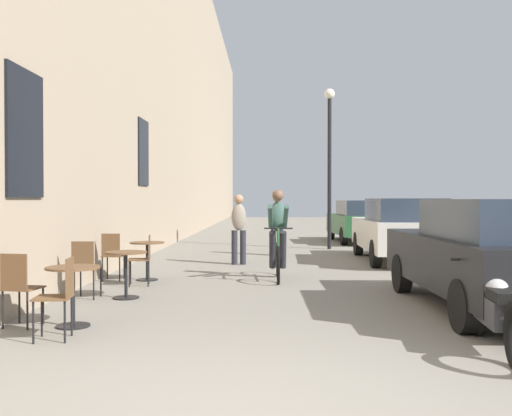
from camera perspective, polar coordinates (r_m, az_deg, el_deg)
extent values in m
cube|color=tan|center=(18.91, -9.86, 16.31)|extent=(0.50, 68.00, 13.11)
cube|color=black|center=(8.12, -22.27, 6.99)|extent=(0.04, 1.10, 1.70)
cube|color=black|center=(14.90, -11.30, 5.52)|extent=(0.04, 1.10, 1.70)
cylinder|color=black|center=(7.23, -17.98, -11.25)|extent=(0.40, 0.40, 0.02)
cylinder|color=black|center=(7.17, -18.00, -8.54)|extent=(0.05, 0.05, 0.67)
cylinder|color=brown|center=(7.12, -18.01, -5.76)|extent=(0.64, 0.64, 0.02)
cylinder|color=black|center=(7.63, -22.79, -9.00)|extent=(0.02, 0.02, 0.45)
cylinder|color=black|center=(7.45, -20.71, -9.22)|extent=(0.02, 0.02, 0.45)
cylinder|color=black|center=(7.37, -24.22, -9.36)|extent=(0.02, 0.02, 0.45)
cylinder|color=black|center=(7.19, -22.09, -9.61)|extent=(0.02, 0.02, 0.45)
cube|color=brown|center=(7.37, -22.46, -7.50)|extent=(0.44, 0.44, 0.02)
cube|color=brown|center=(7.19, -23.28, -5.94)|extent=(0.34, 0.08, 0.42)
cylinder|color=black|center=(6.50, -21.58, -10.72)|extent=(0.02, 0.02, 0.45)
cylinder|color=black|center=(6.80, -20.82, -10.19)|extent=(0.02, 0.02, 0.45)
cylinder|color=black|center=(6.42, -18.75, -10.85)|extent=(0.02, 0.02, 0.45)
cylinder|color=black|center=(6.73, -18.12, -10.31)|extent=(0.02, 0.02, 0.45)
cube|color=brown|center=(6.57, -19.83, -8.51)|extent=(0.42, 0.42, 0.02)
cube|color=brown|center=(6.49, -18.29, -6.64)|extent=(0.06, 0.34, 0.42)
cylinder|color=black|center=(9.02, -12.99, -8.81)|extent=(0.40, 0.40, 0.02)
cylinder|color=black|center=(8.96, -13.00, -6.62)|extent=(0.05, 0.05, 0.67)
cylinder|color=brown|center=(8.92, -13.01, -4.39)|extent=(0.64, 0.64, 0.02)
cylinder|color=black|center=(9.35, -17.29, -7.15)|extent=(0.02, 0.02, 0.45)
cylinder|color=black|center=(9.24, -15.40, -7.23)|extent=(0.02, 0.02, 0.45)
cylinder|color=black|center=(9.05, -18.02, -7.41)|extent=(0.02, 0.02, 0.45)
cylinder|color=black|center=(8.94, -16.08, -7.51)|extent=(0.02, 0.02, 0.45)
cube|color=brown|center=(9.12, -16.70, -5.86)|extent=(0.39, 0.39, 0.02)
cube|color=brown|center=(8.93, -17.11, -4.59)|extent=(0.34, 0.03, 0.42)
cylinder|color=black|center=(10.90, -10.93, -7.12)|extent=(0.40, 0.40, 0.02)
cylinder|color=black|center=(10.86, -10.94, -5.30)|extent=(0.05, 0.05, 0.67)
cylinder|color=brown|center=(10.83, -10.94, -3.46)|extent=(0.64, 0.64, 0.02)
cylinder|color=black|center=(10.09, -12.68, -6.54)|extent=(0.02, 0.02, 0.45)
cylinder|color=black|center=(10.41, -12.56, -6.31)|extent=(0.02, 0.02, 0.45)
cylinder|color=black|center=(10.07, -10.84, -6.55)|extent=(0.02, 0.02, 0.45)
cylinder|color=black|center=(10.39, -10.77, -6.32)|extent=(0.02, 0.02, 0.45)
cube|color=brown|center=(10.21, -11.72, -5.12)|extent=(0.44, 0.44, 0.02)
cube|color=brown|center=(10.18, -10.71, -3.89)|extent=(0.08, 0.34, 0.42)
cylinder|color=black|center=(11.22, -14.78, -5.80)|extent=(0.02, 0.02, 0.45)
cylinder|color=black|center=(11.14, -13.18, -5.84)|extent=(0.02, 0.02, 0.45)
cylinder|color=black|center=(10.91, -15.26, -5.99)|extent=(0.02, 0.02, 0.45)
cylinder|color=black|center=(10.83, -13.61, -6.04)|extent=(0.02, 0.02, 0.45)
cube|color=brown|center=(11.00, -14.21, -4.70)|extent=(0.38, 0.38, 0.02)
cube|color=brown|center=(10.81, -14.47, -3.63)|extent=(0.34, 0.02, 0.42)
torus|color=black|center=(10.22, 2.27, -5.83)|extent=(0.05, 0.71, 0.71)
torus|color=black|center=(11.26, 2.19, -5.20)|extent=(0.05, 0.71, 0.71)
cylinder|color=#2D6B38|center=(11.15, 2.20, -3.80)|extent=(0.04, 0.21, 0.58)
cylinder|color=#2D6B38|center=(10.63, 2.24, -2.22)|extent=(0.04, 0.82, 0.14)
cylinder|color=#2D6B38|center=(10.21, 2.27, -3.95)|extent=(0.04, 0.09, 0.67)
cylinder|color=#2D6B38|center=(10.76, 2.23, -5.28)|extent=(0.04, 1.00, 0.12)
cylinder|color=black|center=(10.21, 2.27, -2.06)|extent=(0.52, 0.03, 0.03)
ellipsoid|color=black|center=(11.04, 2.20, -2.21)|extent=(0.12, 0.24, 0.06)
ellipsoid|color=#38564C|center=(10.95, 2.21, -0.79)|extent=(0.34, 0.35, 0.59)
sphere|color=brown|center=(10.90, 2.21, 1.28)|extent=(0.22, 0.22, 0.22)
cylinder|color=#26262D|center=(10.91, 2.74, -4.25)|extent=(0.13, 0.40, 0.75)
cylinder|color=#26262D|center=(10.91, 1.69, -4.25)|extent=(0.13, 0.40, 0.75)
cylinder|color=#38564C|center=(10.56, 3.01, -0.89)|extent=(0.10, 0.75, 0.48)
cylinder|color=#38564C|center=(10.55, 1.47, -0.89)|extent=(0.11, 0.75, 0.48)
cylinder|color=#26262D|center=(13.22, -1.32, -4.00)|extent=(0.14, 0.14, 0.80)
cylinder|color=#26262D|center=(13.21, -2.19, -4.00)|extent=(0.14, 0.14, 0.80)
ellipsoid|color=gray|center=(13.17, -1.76, -0.91)|extent=(0.36, 0.27, 0.63)
sphere|color=#A57A5B|center=(13.17, -1.76, 0.90)|extent=(0.22, 0.22, 0.22)
cylinder|color=#26262D|center=(15.33, 1.77, -3.29)|extent=(0.14, 0.14, 0.81)
cylinder|color=#26262D|center=(15.35, 2.52, -3.29)|extent=(0.14, 0.14, 0.81)
ellipsoid|color=#38564C|center=(15.31, 2.15, -0.56)|extent=(0.36, 0.27, 0.65)
sphere|color=brown|center=(15.30, 2.15, 1.01)|extent=(0.22, 0.22, 0.22)
cylinder|color=black|center=(17.40, 7.43, 3.43)|extent=(0.12, 0.12, 4.60)
sphere|color=silver|center=(17.68, 7.44, 11.36)|extent=(0.32, 0.32, 0.32)
cube|color=black|center=(8.47, 22.23, -5.05)|extent=(1.84, 4.32, 0.70)
cube|color=#283342|center=(7.96, 23.63, -1.04)|extent=(1.53, 2.34, 0.52)
cylinder|color=black|center=(9.60, 14.52, -6.41)|extent=(0.21, 0.62, 0.62)
cylinder|color=black|center=(10.12, 23.49, -6.09)|extent=(0.21, 0.62, 0.62)
cylinder|color=black|center=(6.92, 20.34, -9.29)|extent=(0.21, 0.62, 0.62)
cube|color=beige|center=(14.39, 14.28, -2.56)|extent=(1.90, 4.38, 0.71)
cube|color=#283342|center=(13.86, 14.73, -0.15)|extent=(1.57, 2.38, 0.52)
cylinder|color=black|center=(15.69, 10.28, -3.56)|extent=(0.22, 0.63, 0.63)
cylinder|color=black|center=(15.99, 16.11, -3.49)|extent=(0.22, 0.63, 0.63)
cylinder|color=black|center=(12.87, 12.00, -4.54)|extent=(0.22, 0.63, 0.63)
cylinder|color=black|center=(13.23, 19.02, -4.42)|extent=(0.22, 0.63, 0.63)
cube|color=#23512D|center=(20.39, 10.37, -1.61)|extent=(1.88, 4.24, 0.68)
cube|color=#283342|center=(19.88, 10.66, 0.03)|extent=(1.53, 2.31, 0.50)
cylinder|color=black|center=(21.63, 7.60, -2.36)|extent=(0.22, 0.61, 0.60)
cylinder|color=black|center=(21.92, 11.68, -2.33)|extent=(0.22, 0.61, 0.60)
cylinder|color=black|center=(18.91, 8.84, -2.83)|extent=(0.22, 0.61, 0.60)
cylinder|color=black|center=(19.24, 13.47, -2.78)|extent=(0.22, 0.61, 0.60)
torus|color=black|center=(6.99, 21.36, -9.28)|extent=(0.16, 0.70, 0.69)
cube|color=#333338|center=(6.28, 23.03, -9.51)|extent=(0.32, 0.78, 0.28)
ellipsoid|color=#B7B7BC|center=(6.34, 22.79, -7.40)|extent=(0.33, 0.55, 0.24)
cube|color=black|center=(5.98, 23.79, -8.09)|extent=(0.28, 0.46, 0.10)
cylinder|color=black|center=(6.81, 21.60, -4.87)|extent=(0.62, 0.09, 0.03)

